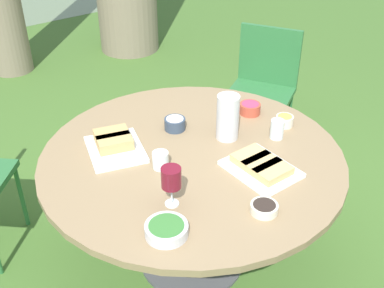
# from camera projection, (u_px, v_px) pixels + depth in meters

# --- Properties ---
(ground_plane) EXTENTS (40.00, 40.00, 0.00)m
(ground_plane) POSITION_uv_depth(u_px,v_px,m) (192.00, 259.00, 2.71)
(ground_plane) COLOR #446B2B
(dining_table) EXTENTS (1.47, 1.47, 0.71)m
(dining_table) POSITION_uv_depth(u_px,v_px,m) (192.00, 170.00, 2.37)
(dining_table) COLOR #4C4C51
(dining_table) RESTS_ON ground_plane
(chair_near_right) EXTENTS (0.59, 0.59, 0.89)m
(chair_near_right) POSITION_uv_depth(u_px,v_px,m) (263.00, 81.00, 3.43)
(chair_near_right) COLOR #2D6B38
(chair_near_right) RESTS_ON ground_plane
(water_pitcher) EXTENTS (0.12, 0.11, 0.24)m
(water_pitcher) POSITION_uv_depth(u_px,v_px,m) (228.00, 117.00, 2.39)
(water_pitcher) COLOR silver
(water_pitcher) RESTS_ON dining_table
(wine_glass) EXTENTS (0.08, 0.08, 0.18)m
(wine_glass) POSITION_uv_depth(u_px,v_px,m) (171.00, 179.00, 1.94)
(wine_glass) COLOR silver
(wine_glass) RESTS_ON dining_table
(platter_bread_main) EXTENTS (0.26, 0.33, 0.06)m
(platter_bread_main) POSITION_uv_depth(u_px,v_px,m) (261.00, 166.00, 2.19)
(platter_bread_main) COLOR white
(platter_bread_main) RESTS_ON dining_table
(platter_charcuterie) EXTENTS (0.33, 0.37, 0.07)m
(platter_charcuterie) POSITION_uv_depth(u_px,v_px,m) (114.00, 144.00, 2.34)
(platter_charcuterie) COLOR white
(platter_charcuterie) RESTS_ON dining_table
(bowl_fries) EXTENTS (0.09, 0.09, 0.06)m
(bowl_fries) POSITION_uv_depth(u_px,v_px,m) (285.00, 120.00, 2.53)
(bowl_fries) COLOR beige
(bowl_fries) RESTS_ON dining_table
(bowl_salad) EXTENTS (0.17, 0.17, 0.05)m
(bowl_salad) POSITION_uv_depth(u_px,v_px,m) (166.00, 229.00, 1.85)
(bowl_salad) COLOR silver
(bowl_salad) RESTS_ON dining_table
(bowl_olives) EXTENTS (0.11, 0.11, 0.04)m
(bowl_olives) POSITION_uv_depth(u_px,v_px,m) (264.00, 208.00, 1.96)
(bowl_olives) COLOR beige
(bowl_olives) RESTS_ON dining_table
(bowl_dip_red) EXTENTS (0.11, 0.11, 0.06)m
(bowl_dip_red) POSITION_uv_depth(u_px,v_px,m) (250.00, 108.00, 2.64)
(bowl_dip_red) COLOR #B74733
(bowl_dip_red) RESTS_ON dining_table
(bowl_dip_cream) EXTENTS (0.11, 0.11, 0.06)m
(bowl_dip_cream) POSITION_uv_depth(u_px,v_px,m) (175.00, 123.00, 2.50)
(bowl_dip_cream) COLOR #334256
(bowl_dip_cream) RESTS_ON dining_table
(cup_water_near) EXTENTS (0.07, 0.07, 0.10)m
(cup_water_near) POSITION_uv_depth(u_px,v_px,m) (277.00, 129.00, 2.42)
(cup_water_near) COLOR silver
(cup_water_near) RESTS_ON dining_table
(cup_water_far) EXTENTS (0.08, 0.08, 0.08)m
(cup_water_far) POSITION_uv_depth(u_px,v_px,m) (161.00, 161.00, 2.21)
(cup_water_far) COLOR silver
(cup_water_far) RESTS_ON dining_table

